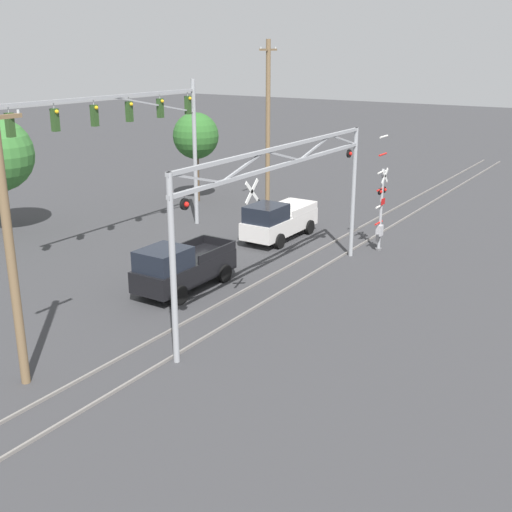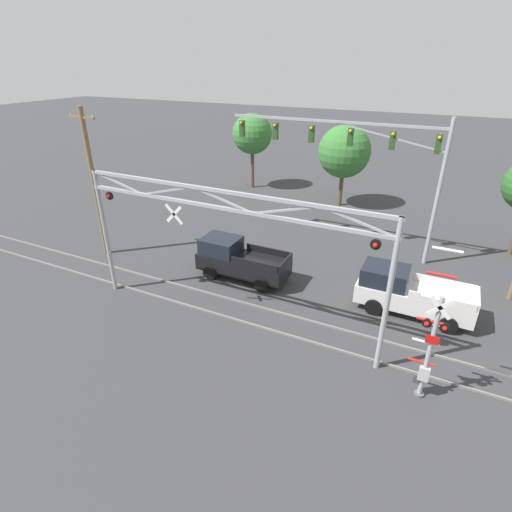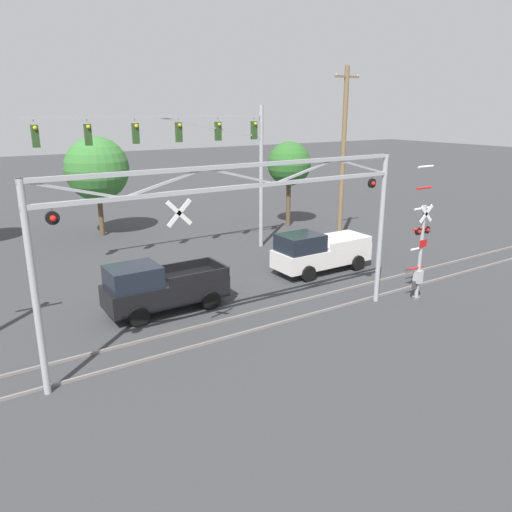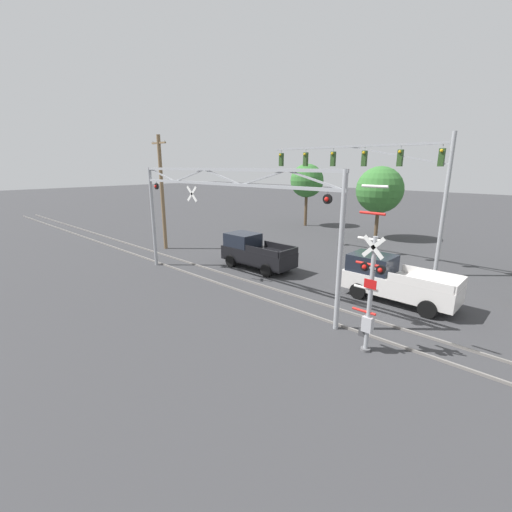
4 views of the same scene
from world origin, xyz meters
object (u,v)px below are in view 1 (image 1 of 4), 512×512
utility_pole_right (268,127)px  utility_pole_left (9,244)px  crossing_gantry (282,188)px  traffic_signal_span (148,127)px  pickup_truck_following (277,221)px  pickup_truck_lead (181,267)px  background_tree_beyond_span (196,136)px  crossing_signal_mast (381,210)px

utility_pole_right → utility_pole_left: bearing=-167.3°
crossing_gantry → traffic_signal_span: (3.80, 10.39, 1.38)m
utility_pole_left → utility_pole_right: size_ratio=0.83×
utility_pole_left → pickup_truck_following: bearing=4.9°
pickup_truck_lead → utility_pole_right: 14.80m
background_tree_beyond_span → pickup_truck_following: bearing=-118.4°
crossing_gantry → utility_pole_left: utility_pole_left is taller
crossing_gantry → pickup_truck_following: bearing=32.2°
crossing_signal_mast → pickup_truck_lead: 11.25m
utility_pole_right → crossing_signal_mast: bearing=-111.3°
utility_pole_right → background_tree_beyond_span: bearing=86.2°
utility_pole_left → background_tree_beyond_span: bearing=25.6°
pickup_truck_lead → pickup_truck_following: (8.86, 0.52, 0.00)m
pickup_truck_following → crossing_gantry: bearing=-147.8°
utility_pole_right → background_tree_beyond_span: utility_pole_right is taller
pickup_truck_following → background_tree_beyond_span: 11.21m
utility_pole_right → traffic_signal_span: bearing=164.5°
pickup_truck_lead → background_tree_beyond_span: bearing=35.4°
pickup_truck_following → utility_pole_right: (4.70, 3.53, 4.35)m
crossing_gantry → traffic_signal_span: bearing=69.9°
crossing_gantry → traffic_signal_span: 11.15m
crossing_signal_mast → utility_pole_left: (-18.99, 3.88, 2.36)m
crossing_signal_mast → pickup_truck_lead: crossing_signal_mast is taller
crossing_gantry → crossing_signal_mast: size_ratio=2.35×
traffic_signal_span → utility_pole_right: 8.54m
crossing_signal_mast → traffic_signal_span: traffic_signal_span is taller
crossing_gantry → pickup_truck_lead: 5.69m
crossing_gantry → utility_pole_right: utility_pole_right is taller
utility_pole_right → background_tree_beyond_span: size_ratio=1.76×
crossing_signal_mast → pickup_truck_following: size_ratio=1.11×
utility_pole_right → pickup_truck_following: bearing=-143.1°
crossing_gantry → utility_pole_left: (-10.47, 3.07, -0.18)m
pickup_truck_lead → utility_pole_left: utility_pole_left is taller
utility_pole_left → background_tree_beyond_span: 25.34m
pickup_truck_following → utility_pole_left: bearing=-175.1°
background_tree_beyond_span → utility_pole_left: bearing=-154.4°
crossing_gantry → utility_pole_right: size_ratio=1.32×
pickup_truck_lead → pickup_truck_following: 8.87m
crossing_gantry → utility_pole_left: size_ratio=1.59×
utility_pole_right → background_tree_beyond_span: (0.39, 5.88, -0.99)m
background_tree_beyond_span → crossing_gantry: bearing=-131.5°
utility_pole_left → traffic_signal_span: bearing=27.2°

